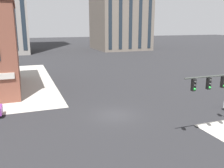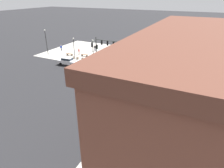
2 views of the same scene
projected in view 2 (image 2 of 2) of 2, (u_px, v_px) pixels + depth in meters
The scene contains 18 objects.
ground_plane at pixel (119, 83), 33.59m from camera, with size 320.00×320.00×0.00m, color #262628.
sidewalk_corner_slab at pixel (87, 51), 51.72m from camera, with size 20.00×19.00×0.02m, color #B7B2A8.
traffic_signal_main at pixel (103, 46), 40.94m from camera, with size 6.64×2.09×5.74m.
bollard_sphere_curb_a at pixel (88, 60), 44.12m from camera, with size 0.67×0.67×0.67m, color gray.
bollard_sphere_curb_b at pixel (83, 59), 44.93m from camera, with size 0.67×0.67×0.67m, color gray.
bollard_sphere_curb_c at pixel (78, 58), 45.48m from camera, with size 0.67×0.67×0.67m, color gray.
bollard_sphere_curb_d at pixel (73, 58), 45.60m from camera, with size 0.67×0.67×0.67m, color gray.
bench_near_signal at pixel (84, 55), 47.60m from camera, with size 1.82×0.54×0.49m.
bench_mid_block at pixel (70, 54), 48.20m from camera, with size 1.82×0.54×0.49m.
pedestrian_near_bench at pixel (61, 47), 51.99m from camera, with size 0.51×0.32×1.60m.
pedestrian_at_curb at pixel (119, 47), 51.82m from camera, with size 0.54×0.28×1.74m.
pedestrian_walking_east at pixel (95, 48), 51.51m from camera, with size 0.53×0.30×1.67m.
pedestrian_with_bag at pixel (79, 51), 48.59m from camera, with size 0.48×0.35×1.64m.
street_lamp_corner_near at pixel (93, 48), 42.60m from camera, with size 0.36×0.36×5.06m.
street_lamp_mid_sidewalk at pixel (74, 46), 44.56m from camera, with size 0.36×0.36×5.00m.
street_lamp_corner_far at pixel (46, 39), 47.40m from camera, with size 0.36×0.36×6.29m.
car_main_southbound_near at pixel (198, 106), 25.00m from camera, with size 4.42×1.93×1.68m.
car_main_southbound_far at pixel (68, 61), 41.59m from camera, with size 4.53×2.17×1.68m.
Camera 2 is at (-12.35, 27.83, 14.24)m, focal length 30.65 mm.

